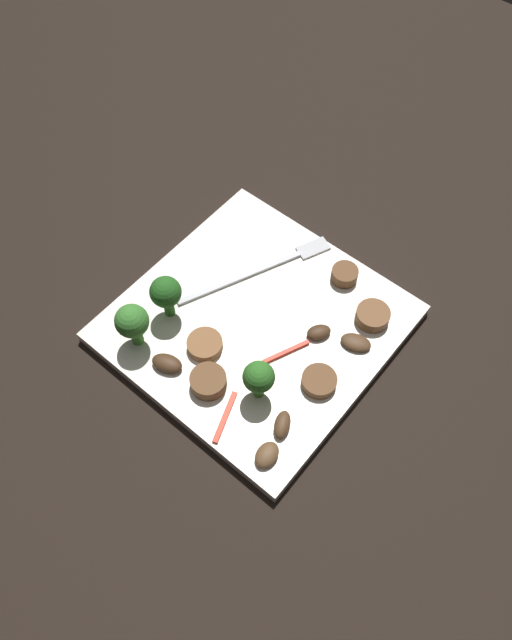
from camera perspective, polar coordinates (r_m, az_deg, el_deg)
ground_plane at (r=0.63m, az=0.00°, el=-0.67°), size 1.40×1.40×0.00m
plate at (r=0.63m, az=0.00°, el=-0.34°), size 0.26×0.26×0.01m
fork at (r=0.66m, az=0.99°, el=5.01°), size 0.17×0.08×0.00m
broccoli_floret_0 at (r=0.55m, az=0.26°, el=-5.49°), size 0.03×0.03×0.05m
broccoli_floret_1 at (r=0.60m, az=-8.51°, el=2.52°), size 0.03×0.03×0.05m
broccoli_floret_2 at (r=0.59m, az=-11.61°, el=-0.22°), size 0.03×0.03×0.05m
sausage_slice_0 at (r=0.60m, az=-4.85°, el=-2.33°), size 0.05×0.05×0.01m
sausage_slice_1 at (r=0.59m, az=5.98°, el=-5.75°), size 0.03×0.03×0.01m
sausage_slice_2 at (r=0.63m, az=10.95°, el=0.39°), size 0.04×0.04×0.01m
sausage_slice_3 at (r=0.65m, az=8.35°, el=4.27°), size 0.04×0.04×0.01m
sausage_slice_4 at (r=0.58m, az=-4.52°, el=-5.80°), size 0.04×0.04×0.02m
mushroom_0 at (r=0.57m, az=2.49°, el=-9.83°), size 0.03×0.03×0.01m
mushroom_1 at (r=0.61m, az=5.95°, el=-1.15°), size 0.03×0.03×0.01m
mushroom_2 at (r=0.60m, az=-8.40°, el=-4.06°), size 0.03×0.04×0.01m
mushroom_3 at (r=0.61m, az=9.41°, el=-2.10°), size 0.03×0.04×0.01m
mushroom_4 at (r=0.56m, az=1.04°, el=-12.60°), size 0.03×0.02×0.01m
pepper_strip_0 at (r=0.57m, az=-2.94°, el=-9.12°), size 0.05×0.02×0.00m
pepper_strip_1 at (r=0.60m, az=2.85°, el=-3.04°), size 0.05×0.02×0.00m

